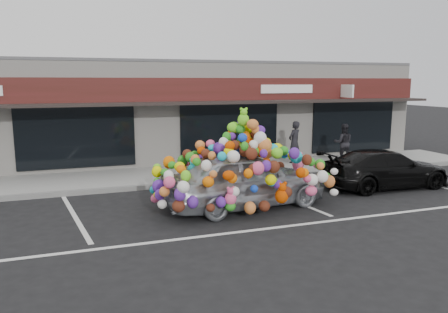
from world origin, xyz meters
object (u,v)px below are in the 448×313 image
object	(u,v)px
black_sedan	(385,169)
pedestrian_b	(343,143)
toy_car	(244,173)
pedestrian_a	(294,142)

from	to	relation	value
black_sedan	pedestrian_b	xyz separation A→B (m)	(0.97, 3.81, 0.31)
toy_car	black_sedan	world-z (taller)	toy_car
toy_car	black_sedan	xyz separation A→B (m)	(5.22, 0.54, -0.34)
pedestrian_a	pedestrian_b	size ratio (longest dim) A/B	1.08
pedestrian_b	toy_car	bearing A→B (deg)	60.66
pedestrian_a	toy_car	bearing A→B (deg)	22.91
black_sedan	toy_car	bearing A→B (deg)	97.17
pedestrian_b	black_sedan	bearing A→B (deg)	101.19
black_sedan	pedestrian_a	distance (m)	4.40
toy_car	pedestrian_b	xyz separation A→B (m)	(6.19, 4.36, -0.03)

